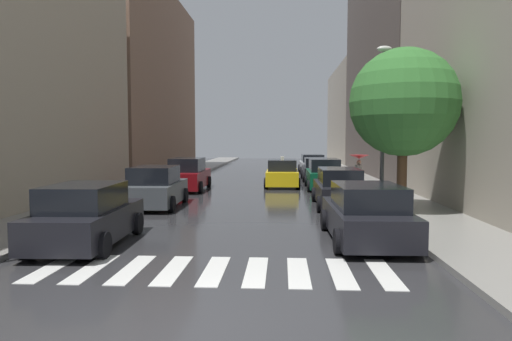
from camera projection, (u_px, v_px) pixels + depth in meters
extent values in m
cube|color=#2E2E30|center=(261.00, 181.00, 30.48)|extent=(28.00, 72.00, 0.04)
cube|color=gray|center=(167.00, 179.00, 30.85)|extent=(3.00, 72.00, 0.15)
cube|color=gray|center=(356.00, 180.00, 30.10)|extent=(3.00, 72.00, 0.15)
cube|color=silver|center=(52.00, 268.00, 9.76)|extent=(0.45, 2.20, 0.01)
cube|color=silver|center=(92.00, 268.00, 9.71)|extent=(0.45, 2.20, 0.01)
cube|color=silver|center=(132.00, 269.00, 9.66)|extent=(0.45, 2.20, 0.01)
cube|color=silver|center=(173.00, 270.00, 9.61)|extent=(0.45, 2.20, 0.01)
cube|color=silver|center=(214.00, 271.00, 9.55)|extent=(0.45, 2.20, 0.01)
cube|color=silver|center=(256.00, 271.00, 9.50)|extent=(0.45, 2.20, 0.01)
cube|color=silver|center=(298.00, 272.00, 9.45)|extent=(0.45, 2.20, 0.01)
cube|color=silver|center=(341.00, 273.00, 9.40)|extent=(0.45, 2.20, 0.01)
cube|color=silver|center=(384.00, 274.00, 9.35)|extent=(0.45, 2.20, 0.01)
cube|color=#8C6B56|center=(137.00, 82.00, 38.11)|extent=(6.00, 20.65, 15.48)
cube|color=#564C47|center=(404.00, 60.00, 34.84)|extent=(6.00, 20.36, 18.14)
cube|color=#9E9384|center=(360.00, 116.00, 54.64)|extent=(6.00, 18.26, 11.39)
cube|color=black|center=(88.00, 223.00, 11.91)|extent=(2.00, 4.26, 0.81)
cube|color=black|center=(84.00, 197.00, 11.65)|extent=(1.71, 2.36, 0.66)
cylinder|color=black|center=(76.00, 223.00, 13.34)|extent=(0.24, 0.65, 0.64)
cylinder|color=black|center=(137.00, 223.00, 13.29)|extent=(0.24, 0.65, 0.64)
cylinder|color=black|center=(26.00, 245.00, 10.57)|extent=(0.24, 0.65, 0.64)
cylinder|color=black|center=(103.00, 245.00, 10.53)|extent=(0.24, 0.65, 0.64)
cube|color=#474C51|center=(156.00, 193.00, 18.62)|extent=(2.05, 4.23, 0.84)
cube|color=black|center=(154.00, 175.00, 18.35)|extent=(1.76, 2.34, 0.69)
cylinder|color=black|center=(142.00, 195.00, 20.04)|extent=(0.24, 0.65, 0.64)
cylinder|color=black|center=(185.00, 195.00, 19.98)|extent=(0.24, 0.65, 0.64)
cylinder|color=black|center=(122.00, 204.00, 17.29)|extent=(0.24, 0.65, 0.64)
cylinder|color=black|center=(172.00, 204.00, 17.23)|extent=(0.24, 0.65, 0.64)
cube|color=maroon|center=(188.00, 179.00, 24.85)|extent=(1.90, 4.70, 0.89)
cube|color=black|center=(187.00, 165.00, 24.56)|extent=(1.65, 2.59, 0.73)
cylinder|color=black|center=(178.00, 182.00, 26.45)|extent=(0.23, 0.64, 0.64)
cylinder|color=black|center=(209.00, 182.00, 26.37)|extent=(0.23, 0.64, 0.64)
cylinder|color=black|center=(165.00, 187.00, 23.38)|extent=(0.23, 0.64, 0.64)
cylinder|color=black|center=(200.00, 187.00, 23.30)|extent=(0.23, 0.64, 0.64)
cube|color=black|center=(366.00, 221.00, 12.32)|extent=(2.00, 4.49, 0.78)
cube|color=black|center=(368.00, 196.00, 12.05)|extent=(1.73, 2.48, 0.64)
cylinder|color=black|center=(325.00, 220.00, 13.84)|extent=(0.23, 0.64, 0.64)
cylinder|color=black|center=(387.00, 220.00, 13.76)|extent=(0.23, 0.64, 0.64)
cylinder|color=black|center=(339.00, 241.00, 10.91)|extent=(0.23, 0.64, 0.64)
cylinder|color=black|center=(418.00, 242.00, 10.84)|extent=(0.23, 0.64, 0.64)
cube|color=black|center=(338.00, 193.00, 18.67)|extent=(1.81, 4.60, 0.80)
cube|color=black|center=(339.00, 176.00, 18.39)|extent=(1.59, 2.53, 0.65)
cylinder|color=black|center=(314.00, 194.00, 20.25)|extent=(0.22, 0.64, 0.64)
cylinder|color=black|center=(354.00, 195.00, 20.14)|extent=(0.22, 0.64, 0.64)
cylinder|color=black|center=(320.00, 204.00, 17.23)|extent=(0.22, 0.64, 0.64)
cylinder|color=black|center=(367.00, 204.00, 17.12)|extent=(0.22, 0.64, 0.64)
cube|color=#0C4C2D|center=(324.00, 178.00, 25.30)|extent=(1.81, 4.52, 0.86)
cube|color=black|center=(324.00, 165.00, 25.03)|extent=(1.59, 2.49, 0.71)
cylinder|color=black|center=(306.00, 181.00, 26.86)|extent=(0.22, 0.64, 0.64)
cylinder|color=black|center=(336.00, 181.00, 26.75)|extent=(0.22, 0.64, 0.64)
cylinder|color=black|center=(309.00, 186.00, 23.90)|extent=(0.22, 0.64, 0.64)
cylinder|color=black|center=(343.00, 186.00, 23.79)|extent=(0.22, 0.64, 0.64)
cube|color=black|center=(316.00, 172.00, 30.80)|extent=(1.81, 4.18, 0.76)
cube|color=black|center=(317.00, 162.00, 30.54)|extent=(1.58, 2.30, 0.62)
cylinder|color=black|center=(303.00, 174.00, 32.24)|extent=(0.22, 0.64, 0.64)
cylinder|color=black|center=(327.00, 174.00, 32.12)|extent=(0.22, 0.64, 0.64)
cylinder|color=black|center=(304.00, 177.00, 29.50)|extent=(0.22, 0.64, 0.64)
cylinder|color=black|center=(331.00, 177.00, 29.39)|extent=(0.22, 0.64, 0.64)
cube|color=#B2B7BF|center=(312.00, 166.00, 37.36)|extent=(2.02, 4.65, 0.77)
cube|color=black|center=(312.00, 158.00, 37.09)|extent=(1.75, 2.57, 0.63)
cylinder|color=black|center=(299.00, 168.00, 38.94)|extent=(0.23, 0.64, 0.64)
cylinder|color=black|center=(322.00, 168.00, 38.86)|extent=(0.23, 0.64, 0.64)
cylinder|color=black|center=(302.00, 170.00, 35.90)|extent=(0.23, 0.64, 0.64)
cylinder|color=black|center=(326.00, 171.00, 35.82)|extent=(0.23, 0.64, 0.64)
cube|color=yellow|center=(282.00, 177.00, 26.74)|extent=(1.87, 4.33, 0.80)
cube|color=black|center=(282.00, 165.00, 26.47)|extent=(1.64, 2.38, 0.65)
cube|color=#F2EDCC|center=(282.00, 158.00, 26.44)|extent=(0.20, 0.36, 0.18)
cylinder|color=black|center=(268.00, 179.00, 28.23)|extent=(0.22, 0.64, 0.64)
cylinder|color=black|center=(297.00, 179.00, 28.11)|extent=(0.22, 0.64, 0.64)
cylinder|color=black|center=(266.00, 183.00, 25.39)|extent=(0.22, 0.64, 0.64)
cylinder|color=black|center=(298.00, 184.00, 25.28)|extent=(0.22, 0.64, 0.64)
cylinder|color=gray|center=(359.00, 183.00, 23.15)|extent=(0.28, 0.28, 0.76)
cylinder|color=gray|center=(359.00, 170.00, 23.11)|extent=(0.36, 0.36, 0.60)
sphere|color=tan|center=(359.00, 162.00, 23.08)|extent=(0.24, 0.24, 0.24)
cone|color=red|center=(359.00, 157.00, 23.06)|extent=(1.01, 1.01, 0.20)
cylinder|color=#333338|center=(359.00, 164.00, 23.08)|extent=(0.02, 0.02, 0.70)
cylinder|color=#513823|center=(402.00, 179.00, 16.70)|extent=(0.36, 0.36, 2.34)
sphere|color=#326E2E|center=(404.00, 102.00, 16.50)|extent=(4.01, 4.01, 4.01)
cylinder|color=#595B60|center=(383.00, 129.00, 18.13)|extent=(0.16, 0.16, 6.17)
ellipsoid|color=beige|center=(384.00, 49.00, 17.90)|extent=(0.60, 0.28, 0.24)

